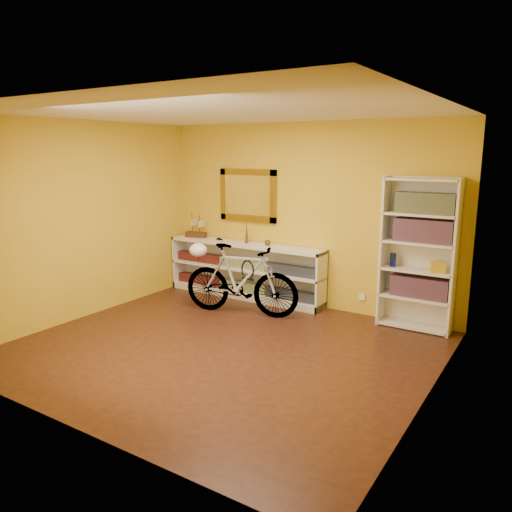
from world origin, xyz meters
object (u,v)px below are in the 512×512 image
Objects in this scene: helmet at (198,250)px; bookcase at (418,255)px; console_unit at (245,270)px; bicycle at (241,280)px.

bookcase is at bearing 17.38° from helmet.
console_unit is 1.57× the size of bicycle.
bicycle is 6.63× the size of helmet.
bookcase is 2.91m from helmet.
bicycle is at bearing 12.84° from helmet.
bookcase is at bearing 0.56° from console_unit.
bicycle is (-2.15, -0.73, -0.46)m from bookcase.
bicycle is 0.74m from helmet.
bicycle is at bearing -59.68° from console_unit.
bicycle is at bearing -161.35° from bookcase.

